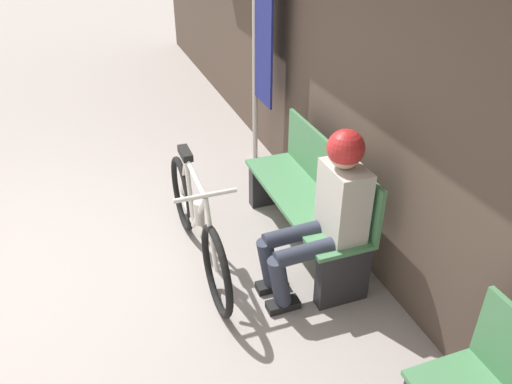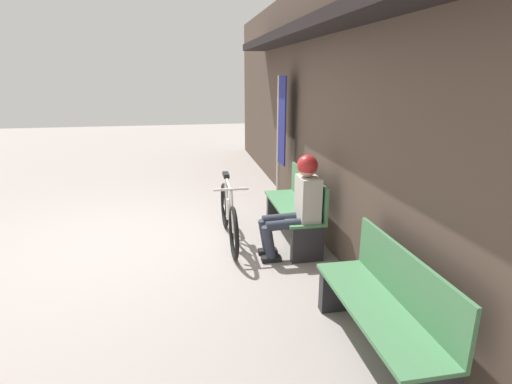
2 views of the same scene
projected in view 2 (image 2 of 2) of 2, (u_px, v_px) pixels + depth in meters
ground_plane at (139, 243)px, 4.96m from camera, size 24.00×24.00×0.00m
storefront_wall at (322, 104)px, 4.88m from camera, size 12.00×0.56×3.20m
park_bench_near at (296, 210)px, 5.00m from camera, size 1.41×0.42×0.84m
bicycle at (229, 215)px, 4.93m from camera, size 1.60×0.40×0.82m
person_seated at (299, 200)px, 4.43m from camera, size 0.34×0.66×1.18m
park_bench_far at (383, 312)px, 2.86m from camera, size 1.40×0.42×0.84m
banner_pole at (281, 128)px, 6.07m from camera, size 0.45×0.05×1.99m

